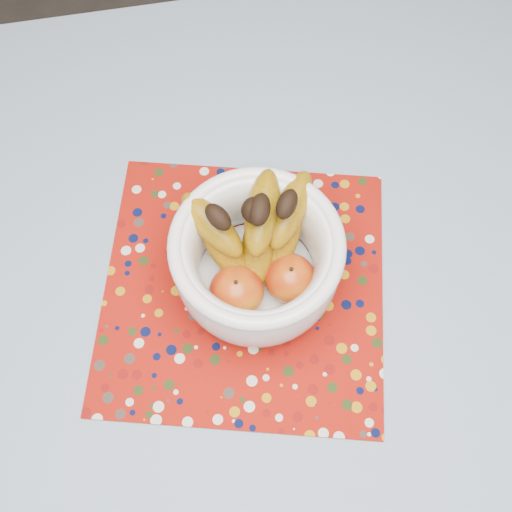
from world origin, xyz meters
name	(u,v)px	position (x,y,z in m)	size (l,w,h in m)	color
table	(248,388)	(0.00, 0.00, 0.67)	(1.20, 1.20, 0.75)	brown
tablecloth	(247,376)	(0.00, 0.00, 0.76)	(1.32, 1.32, 0.01)	slate
placemat	(244,288)	(0.02, 0.12, 0.76)	(0.38, 0.38, 0.00)	maroon
fruit_bowl	(257,252)	(0.04, 0.13, 0.84)	(0.25, 0.22, 0.18)	white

